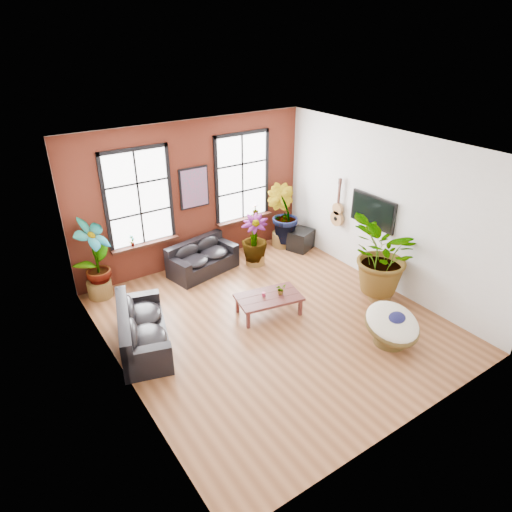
{
  "coord_description": "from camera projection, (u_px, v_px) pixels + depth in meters",
  "views": [
    {
      "loc": [
        -4.53,
        -6.09,
        5.41
      ],
      "look_at": [
        0.0,
        0.6,
        1.25
      ],
      "focal_mm": 32.0,
      "sensor_mm": 36.0,
      "label": 1
    }
  ],
  "objects": [
    {
      "name": "papasan_chair",
      "position": [
        392.0,
        325.0,
        8.45
      ],
      "size": [
        1.07,
        1.09,
        0.79
      ],
      "rotation": [
        0.0,
        0.0,
        0.02
      ],
      "color": "brown",
      "rests_on": "ground"
    },
    {
      "name": "floor_plant_mid",
      "position": [
        254.0,
        238.0,
        11.1
      ],
      "size": [
        0.91,
        0.91,
        1.15
      ],
      "primitive_type": "imported",
      "rotation": [
        0.0,
        0.0,
        5.5
      ],
      "color": "#185C23",
      "rests_on": "ground"
    },
    {
      "name": "floor_plant_back_right",
      "position": [
        282.0,
        214.0,
        11.94
      ],
      "size": [
        0.98,
        1.06,
        1.54
      ],
      "primitive_type": "imported",
      "rotation": [
        0.0,
        0.0,
        2.01
      ],
      "color": "#185C23",
      "rests_on": "ground"
    },
    {
      "name": "floor_plant_back_left",
      "position": [
        95.0,
        256.0,
        9.64
      ],
      "size": [
        1.08,
        1.04,
        1.7
      ],
      "primitive_type": "imported",
      "rotation": [
        0.0,
        0.0,
        0.71
      ],
      "color": "#185C23",
      "rests_on": "ground"
    },
    {
      "name": "sofa_left",
      "position": [
        140.0,
        330.0,
        8.39
      ],
      "size": [
        1.36,
        2.13,
        0.78
      ],
      "rotation": [
        0.0,
        0.0,
        1.28
      ],
      "color": "black",
      "rests_on": "ground"
    },
    {
      "name": "poster",
      "position": [
        194.0,
        188.0,
        10.67
      ],
      "size": [
        0.74,
        0.06,
        0.98
      ],
      "color": "black",
      "rests_on": "room"
    },
    {
      "name": "pot_right_wall",
      "position": [
        380.0,
        292.0,
        9.89
      ],
      "size": [
        0.55,
        0.55,
        0.35
      ],
      "rotation": [
        0.0,
        0.0,
        0.16
      ],
      "color": "brown",
      "rests_on": "ground"
    },
    {
      "name": "coffee_table",
      "position": [
        269.0,
        298.0,
        9.33
      ],
      "size": [
        1.43,
        0.99,
        0.5
      ],
      "rotation": [
        0.0,
        0.0,
        -0.2
      ],
      "color": "#491D1A",
      "rests_on": "ground"
    },
    {
      "name": "tv_wall_unit",
      "position": [
        362.0,
        212.0,
        10.41
      ],
      "size": [
        0.13,
        1.86,
        1.2
      ],
      "color": "black",
      "rests_on": "room"
    },
    {
      "name": "pot_back_right",
      "position": [
        282.0,
        239.0,
        12.29
      ],
      "size": [
        0.64,
        0.64,
        0.39
      ],
      "rotation": [
        0.0,
        0.0,
        -0.24
      ],
      "color": "brown",
      "rests_on": "ground"
    },
    {
      "name": "sill_plant_left",
      "position": [
        132.0,
        241.0,
        10.23
      ],
      "size": [
        0.17,
        0.17,
        0.27
      ],
      "primitive_type": "imported",
      "rotation": [
        0.0,
        0.0,
        0.79
      ],
      "color": "#185C23",
      "rests_on": "room"
    },
    {
      "name": "pot_mid",
      "position": [
        255.0,
        257.0,
        11.37
      ],
      "size": [
        0.55,
        0.55,
        0.35
      ],
      "rotation": [
        0.0,
        0.0,
        0.17
      ],
      "color": "brown",
      "rests_on": "ground"
    },
    {
      "name": "media_box",
      "position": [
        301.0,
        240.0,
        12.09
      ],
      "size": [
        0.78,
        0.73,
        0.53
      ],
      "rotation": [
        0.0,
        0.0,
        0.38
      ],
      "color": "black",
      "rests_on": "ground"
    },
    {
      "name": "room",
      "position": [
        270.0,
        242.0,
        8.53
      ],
      "size": [
        6.04,
        6.54,
        3.54
      ],
      "color": "brown",
      "rests_on": "ground"
    },
    {
      "name": "table_plant",
      "position": [
        281.0,
        289.0,
        9.33
      ],
      "size": [
        0.24,
        0.22,
        0.23
      ],
      "primitive_type": "imported",
      "rotation": [
        0.0,
        0.0,
        0.21
      ],
      "color": "#185C23",
      "rests_on": "coffee_table"
    },
    {
      "name": "sill_plant_right",
      "position": [
        256.0,
        210.0,
        11.9
      ],
      "size": [
        0.19,
        0.19,
        0.27
      ],
      "primitive_type": "imported",
      "rotation": [
        0.0,
        0.0,
        3.49
      ],
      "color": "#185C23",
      "rests_on": "room"
    },
    {
      "name": "floor_plant_right_wall",
      "position": [
        384.0,
        257.0,
        9.51
      ],
      "size": [
        2.09,
        2.06,
        1.75
      ],
      "primitive_type": "imported",
      "rotation": [
        0.0,
        0.0,
        3.83
      ],
      "color": "#185C23",
      "rests_on": "ground"
    },
    {
      "name": "pot_back_left",
      "position": [
        100.0,
        288.0,
        10.01
      ],
      "size": [
        0.56,
        0.56,
        0.39
      ],
      "rotation": [
        0.0,
        0.0,
        0.06
      ],
      "color": "brown",
      "rests_on": "ground"
    },
    {
      "name": "sofa_back",
      "position": [
        202.0,
        258.0,
        10.96
      ],
      "size": [
        1.78,
        1.12,
        0.76
      ],
      "rotation": [
        0.0,
        0.0,
        0.2
      ],
      "color": "black",
      "rests_on": "ground"
    }
  ]
}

